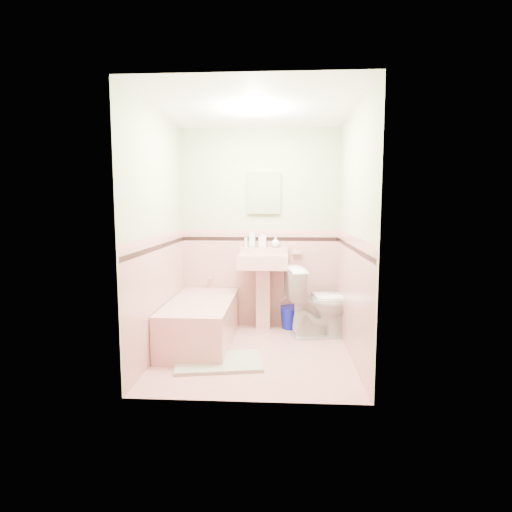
# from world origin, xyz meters

# --- Properties ---
(floor) EXTENTS (2.20, 2.20, 0.00)m
(floor) POSITION_xyz_m (0.00, 0.00, 0.00)
(floor) COLOR #D4928B
(floor) RESTS_ON ground
(ceiling) EXTENTS (2.20, 2.20, 0.00)m
(ceiling) POSITION_xyz_m (0.00, 0.00, 2.50)
(ceiling) COLOR white
(ceiling) RESTS_ON ground
(wall_back) EXTENTS (2.50, 0.00, 2.50)m
(wall_back) POSITION_xyz_m (0.00, 1.10, 1.25)
(wall_back) COLOR beige
(wall_back) RESTS_ON ground
(wall_front) EXTENTS (2.50, 0.00, 2.50)m
(wall_front) POSITION_xyz_m (0.00, -1.10, 1.25)
(wall_front) COLOR beige
(wall_front) RESTS_ON ground
(wall_left) EXTENTS (0.00, 2.50, 2.50)m
(wall_left) POSITION_xyz_m (-1.00, 0.00, 1.25)
(wall_left) COLOR beige
(wall_left) RESTS_ON ground
(wall_right) EXTENTS (0.00, 2.50, 2.50)m
(wall_right) POSITION_xyz_m (1.00, 0.00, 1.25)
(wall_right) COLOR beige
(wall_right) RESTS_ON ground
(wainscot_back) EXTENTS (2.00, 0.00, 2.00)m
(wainscot_back) POSITION_xyz_m (0.00, 1.09, 0.60)
(wainscot_back) COLOR #D79790
(wainscot_back) RESTS_ON ground
(wainscot_front) EXTENTS (2.00, 0.00, 2.00)m
(wainscot_front) POSITION_xyz_m (0.00, -1.09, 0.60)
(wainscot_front) COLOR #D79790
(wainscot_front) RESTS_ON ground
(wainscot_left) EXTENTS (0.00, 2.20, 2.20)m
(wainscot_left) POSITION_xyz_m (-0.99, 0.00, 0.60)
(wainscot_left) COLOR #D79790
(wainscot_left) RESTS_ON ground
(wainscot_right) EXTENTS (0.00, 2.20, 2.20)m
(wainscot_right) POSITION_xyz_m (0.99, 0.00, 0.60)
(wainscot_right) COLOR #D79790
(wainscot_right) RESTS_ON ground
(accent_back) EXTENTS (2.00, 0.00, 2.00)m
(accent_back) POSITION_xyz_m (0.00, 1.08, 1.12)
(accent_back) COLOR black
(accent_back) RESTS_ON ground
(accent_front) EXTENTS (2.00, 0.00, 2.00)m
(accent_front) POSITION_xyz_m (0.00, -1.08, 1.12)
(accent_front) COLOR black
(accent_front) RESTS_ON ground
(accent_left) EXTENTS (0.00, 2.20, 2.20)m
(accent_left) POSITION_xyz_m (-0.98, 0.00, 1.12)
(accent_left) COLOR black
(accent_left) RESTS_ON ground
(accent_right) EXTENTS (0.00, 2.20, 2.20)m
(accent_right) POSITION_xyz_m (0.98, 0.00, 1.12)
(accent_right) COLOR black
(accent_right) RESTS_ON ground
(cap_back) EXTENTS (2.00, 0.00, 2.00)m
(cap_back) POSITION_xyz_m (0.00, 1.08, 1.22)
(cap_back) COLOR #D48481
(cap_back) RESTS_ON ground
(cap_front) EXTENTS (2.00, 0.00, 2.00)m
(cap_front) POSITION_xyz_m (0.00, -1.08, 1.22)
(cap_front) COLOR #D48481
(cap_front) RESTS_ON ground
(cap_left) EXTENTS (0.00, 2.20, 2.20)m
(cap_left) POSITION_xyz_m (-0.98, 0.00, 1.22)
(cap_left) COLOR #D48481
(cap_left) RESTS_ON ground
(cap_right) EXTENTS (0.00, 2.20, 2.20)m
(cap_right) POSITION_xyz_m (0.98, 0.00, 1.22)
(cap_right) COLOR #D48481
(cap_right) RESTS_ON ground
(bathtub) EXTENTS (0.70, 1.50, 0.45)m
(bathtub) POSITION_xyz_m (-0.63, 0.33, 0.23)
(bathtub) COLOR #CF968F
(bathtub) RESTS_ON floor
(tub_faucet) EXTENTS (0.04, 0.12, 0.04)m
(tub_faucet) POSITION_xyz_m (-0.63, 1.05, 0.63)
(tub_faucet) COLOR silver
(tub_faucet) RESTS_ON wall_back
(sink) EXTENTS (0.61, 0.50, 0.95)m
(sink) POSITION_xyz_m (0.05, 0.86, 0.48)
(sink) COLOR #CF968F
(sink) RESTS_ON floor
(sink_faucet) EXTENTS (0.02, 0.02, 0.10)m
(sink_faucet) POSITION_xyz_m (0.05, 1.00, 0.95)
(sink_faucet) COLOR silver
(sink_faucet) RESTS_ON sink
(medicine_cabinet) EXTENTS (0.41, 0.04, 0.52)m
(medicine_cabinet) POSITION_xyz_m (0.05, 1.07, 1.70)
(medicine_cabinet) COLOR white
(medicine_cabinet) RESTS_ON wall_back
(soap_dish) EXTENTS (0.12, 0.07, 0.04)m
(soap_dish) POSITION_xyz_m (0.47, 1.06, 0.95)
(soap_dish) COLOR #CF968F
(soap_dish) RESTS_ON wall_back
(soap_bottle_left) EXTENTS (0.12, 0.12, 0.24)m
(soap_bottle_left) POSITION_xyz_m (-0.10, 1.04, 1.14)
(soap_bottle_left) COLOR #B2B2B2
(soap_bottle_left) RESTS_ON sink
(soap_bottle_mid) EXTENTS (0.10, 0.10, 0.21)m
(soap_bottle_mid) POSITION_xyz_m (0.03, 1.04, 1.12)
(soap_bottle_mid) COLOR #B2B2B2
(soap_bottle_mid) RESTS_ON sink
(soap_bottle_right) EXTENTS (0.14, 0.14, 0.14)m
(soap_bottle_right) POSITION_xyz_m (0.20, 1.04, 1.09)
(soap_bottle_right) COLOR #B2B2B2
(soap_bottle_right) RESTS_ON sink
(tube) EXTENTS (0.04, 0.04, 0.12)m
(tube) POSITION_xyz_m (-0.18, 1.04, 1.08)
(tube) COLOR white
(tube) RESTS_ON sink
(toilet) EXTENTS (0.90, 0.63, 0.84)m
(toilet) POSITION_xyz_m (0.75, 0.64, 0.42)
(toilet) COLOR white
(toilet) RESTS_ON floor
(bucket) EXTENTS (0.36, 0.36, 0.28)m
(bucket) POSITION_xyz_m (0.40, 0.93, 0.14)
(bucket) COLOR #0A129F
(bucket) RESTS_ON floor
(bath_mat) EXTENTS (0.91, 0.69, 0.03)m
(bath_mat) POSITION_xyz_m (-0.33, -0.32, 0.02)
(bath_mat) COLOR gray
(bath_mat) RESTS_ON floor
(shoe) EXTENTS (0.16, 0.08, 0.06)m
(shoe) POSITION_xyz_m (-0.46, -0.28, 0.06)
(shoe) COLOR #BF1E59
(shoe) RESTS_ON bath_mat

